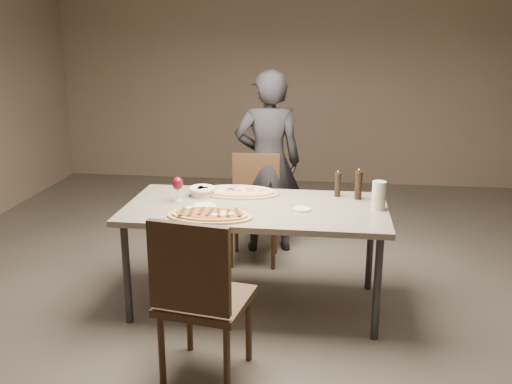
# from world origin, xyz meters

# --- Properties ---
(room) EXTENTS (7.00, 7.00, 7.00)m
(room) POSITION_xyz_m (0.00, 0.00, 1.40)
(room) COLOR #635D55
(room) RESTS_ON ground
(dining_table) EXTENTS (1.80, 0.90, 0.75)m
(dining_table) POSITION_xyz_m (0.00, 0.00, 0.69)
(dining_table) COLOR gray
(dining_table) RESTS_ON ground
(zucchini_pizza) EXTENTS (0.56, 0.31, 0.05)m
(zucchini_pizza) POSITION_xyz_m (-0.26, -0.28, 0.77)
(zucchini_pizza) COLOR tan
(zucchini_pizza) RESTS_ON dining_table
(ham_pizza) EXTENTS (0.61, 0.34, 0.04)m
(ham_pizza) POSITION_xyz_m (-0.17, 0.28, 0.77)
(ham_pizza) COLOR tan
(ham_pizza) RESTS_ON dining_table
(bread_basket) EXTENTS (0.19, 0.19, 0.07)m
(bread_basket) POSITION_xyz_m (-0.42, 0.19, 0.79)
(bread_basket) COLOR beige
(bread_basket) RESTS_ON dining_table
(oil_dish) EXTENTS (0.12, 0.12, 0.01)m
(oil_dish) POSITION_xyz_m (0.32, -0.05, 0.76)
(oil_dish) COLOR white
(oil_dish) RESTS_ON dining_table
(pepper_mill_left) EXTENTS (0.05, 0.05, 0.19)m
(pepper_mill_left) POSITION_xyz_m (0.56, 0.31, 0.84)
(pepper_mill_left) COLOR black
(pepper_mill_left) RESTS_ON dining_table
(pepper_mill_right) EXTENTS (0.06, 0.06, 0.23)m
(pepper_mill_right) POSITION_xyz_m (0.70, 0.26, 0.86)
(pepper_mill_right) COLOR black
(pepper_mill_right) RESTS_ON dining_table
(carafe) EXTENTS (0.09, 0.09, 0.19)m
(carafe) POSITION_xyz_m (0.83, 0.03, 0.85)
(carafe) COLOR silver
(carafe) RESTS_ON dining_table
(wine_glass) EXTENTS (0.08, 0.08, 0.18)m
(wine_glass) POSITION_xyz_m (-0.56, 0.05, 0.87)
(wine_glass) COLOR silver
(wine_glass) RESTS_ON dining_table
(side_plate) EXTENTS (0.16, 0.16, 0.01)m
(side_plate) POSITION_xyz_m (-0.35, -0.07, 0.76)
(side_plate) COLOR white
(side_plate) RESTS_ON dining_table
(chair_near) EXTENTS (0.54, 0.54, 0.99)m
(chair_near) POSITION_xyz_m (-0.18, -0.97, 0.55)
(chair_near) COLOR #402B1B
(chair_near) RESTS_ON ground
(chair_far) EXTENTS (0.44, 0.44, 0.90)m
(chair_far) POSITION_xyz_m (-0.13, 0.89, 0.50)
(chair_far) COLOR #402B1B
(chair_far) RESTS_ON ground
(diner) EXTENTS (0.65, 0.50, 1.60)m
(diner) POSITION_xyz_m (-0.04, 1.10, 0.80)
(diner) COLOR black
(diner) RESTS_ON ground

